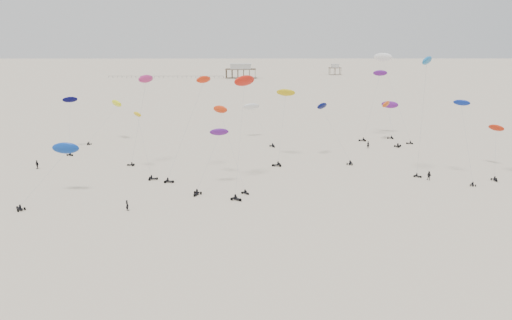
{
  "coord_description": "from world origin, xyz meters",
  "views": [
    {
      "loc": [
        -0.19,
        0.52,
        28.94
      ],
      "look_at": [
        0.0,
        88.0,
        7.0
      ],
      "focal_mm": 35.0,
      "sensor_mm": 36.0,
      "label": 1
    }
  ],
  "objects_px": {
    "rig_4": "(255,112)",
    "pavilion_small": "(335,70)",
    "pavilion_main": "(241,72)",
    "rig_9": "(284,110)",
    "rig_0": "(226,128)",
    "spectator_0": "(128,211)"
  },
  "relations": [
    {
      "from": "rig_4",
      "to": "pavilion_small",
      "type": "bearing_deg",
      "value": -128.32
    },
    {
      "from": "pavilion_main",
      "to": "pavilion_small",
      "type": "distance_m",
      "value": 76.16
    },
    {
      "from": "rig_9",
      "to": "rig_4",
      "type": "bearing_deg",
      "value": 7.97
    },
    {
      "from": "pavilion_main",
      "to": "rig_4",
      "type": "xyz_separation_m",
      "value": [
        9.7,
        -207.53,
        3.23
      ]
    },
    {
      "from": "rig_9",
      "to": "rig_0",
      "type": "bearing_deg",
      "value": 136.5
    },
    {
      "from": "rig_4",
      "to": "spectator_0",
      "type": "relative_size",
      "value": 7.99
    },
    {
      "from": "pavilion_main",
      "to": "rig_0",
      "type": "height_order",
      "value": "rig_0"
    },
    {
      "from": "rig_0",
      "to": "rig_9",
      "type": "distance_m",
      "value": 21.77
    },
    {
      "from": "pavilion_main",
      "to": "spectator_0",
      "type": "distance_m",
      "value": 269.69
    },
    {
      "from": "pavilion_main",
      "to": "rig_0",
      "type": "relative_size",
      "value": 1.06
    },
    {
      "from": "pavilion_main",
      "to": "rig_4",
      "type": "distance_m",
      "value": 207.79
    },
    {
      "from": "rig_0",
      "to": "spectator_0",
      "type": "distance_m",
      "value": 27.41
    },
    {
      "from": "pavilion_small",
      "to": "rig_9",
      "type": "height_order",
      "value": "rig_9"
    },
    {
      "from": "rig_9",
      "to": "spectator_0",
      "type": "xyz_separation_m",
      "value": [
        -28.5,
        -37.41,
        -11.69
      ]
    },
    {
      "from": "pavilion_small",
      "to": "rig_4",
      "type": "distance_m",
      "value": 245.1
    },
    {
      "from": "pavilion_main",
      "to": "rig_0",
      "type": "xyz_separation_m",
      "value": [
        3.96,
        -249.65,
        6.3
      ]
    },
    {
      "from": "rig_0",
      "to": "rig_9",
      "type": "height_order",
      "value": "rig_0"
    },
    {
      "from": "pavilion_small",
      "to": "spectator_0",
      "type": "relative_size",
      "value": 4.1
    },
    {
      "from": "rig_0",
      "to": "rig_4",
      "type": "relative_size",
      "value": 1.13
    },
    {
      "from": "pavilion_main",
      "to": "spectator_0",
      "type": "relative_size",
      "value": 9.56
    },
    {
      "from": "spectator_0",
      "to": "rig_0",
      "type": "bearing_deg",
      "value": -86.69
    },
    {
      "from": "rig_0",
      "to": "rig_4",
      "type": "height_order",
      "value": "rig_0"
    }
  ]
}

